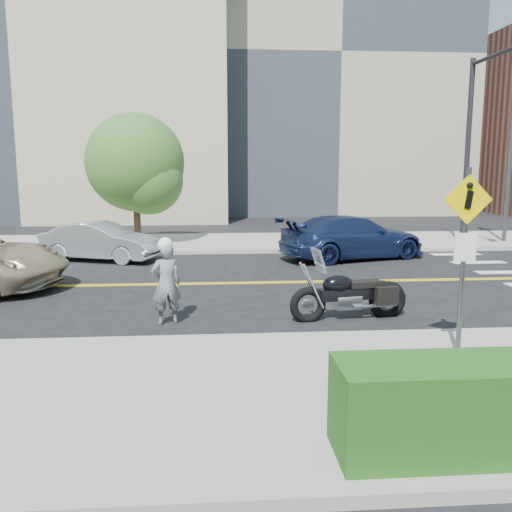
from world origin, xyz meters
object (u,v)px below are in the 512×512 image
at_px(parked_car_silver, 100,241).
at_px(parked_car_blue, 353,237).
at_px(motorcycle, 350,283).
at_px(pedestrian_sign, 465,243).
at_px(motorcyclist, 166,281).

height_order(parked_car_silver, parked_car_blue, parked_car_blue).
bearing_deg(motorcycle, parked_car_blue, 66.05).
bearing_deg(pedestrian_sign, motorcyclist, 152.62).
distance_m(motorcycle, parked_car_silver, 10.12).
height_order(pedestrian_sign, parked_car_silver, pedestrian_sign).
bearing_deg(pedestrian_sign, motorcycle, 113.37).
bearing_deg(parked_car_silver, pedestrian_sign, -123.72).
xyz_separation_m(motorcycle, parked_car_blue, (1.95, 7.37, -0.01)).
xyz_separation_m(pedestrian_sign, motorcyclist, (-4.92, 2.55, -1.08)).
relative_size(pedestrian_sign, motorcyclist, 1.69).
height_order(motorcyclist, motorcycle, motorcyclist).
relative_size(pedestrian_sign, motorcycle, 1.21).
xyz_separation_m(motorcyclist, parked_car_blue, (5.73, 7.47, -0.14)).
bearing_deg(parked_car_blue, parked_car_silver, 70.55).
relative_size(motorcyclist, parked_car_silver, 0.45).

